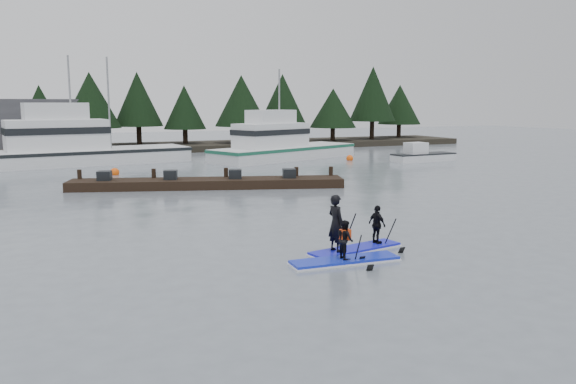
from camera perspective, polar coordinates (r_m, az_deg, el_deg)
name	(u,v)px	position (r m, az deg, el deg)	size (l,w,h in m)	color
ground	(366,256)	(17.24, 7.92, -6.47)	(160.00, 160.00, 0.00)	slate
far_shore	(144,148)	(57.02, -14.42, 4.37)	(70.00, 8.00, 0.60)	#2D281E
treeline	(144,151)	(57.04, -14.41, 4.07)	(60.00, 4.00, 8.00)	black
fishing_boat_large	(78,156)	(45.65, -20.59, 3.48)	(16.12, 6.53, 9.06)	white
fishing_boat_medium	(282,152)	(46.66, -0.64, 4.04)	(14.06, 8.84, 8.22)	white
skiff	(423,157)	(46.42, 13.60, 3.44)	(5.43, 1.63, 0.63)	white
floating_dock	(208,183)	(31.10, -8.15, 0.88)	(14.83, 1.98, 0.49)	black
buoy_b	(115,175)	(38.12, -17.18, 1.67)	(0.59, 0.59, 0.59)	#FF570C
buoy_c	(350,160)	(46.19, 6.29, 3.22)	(0.57, 0.57, 0.57)	#FF570C
paddleboard_solo	(345,250)	(16.40, 5.81, -5.91)	(3.27, 1.13, 1.76)	#1428C2
paddleboard_duo	(353,231)	(17.57, 6.60, -3.91)	(3.28, 1.49, 2.33)	#161AD1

